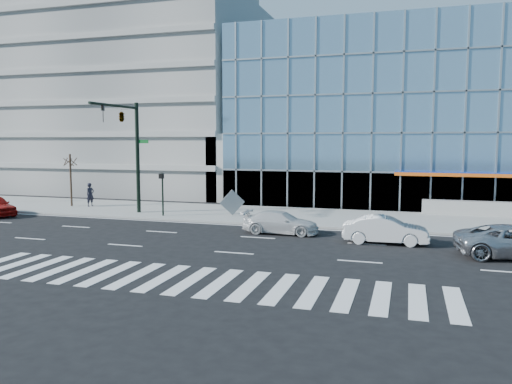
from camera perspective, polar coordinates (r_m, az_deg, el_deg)
ground at (r=28.07m, az=0.21°, el=-5.23°), size 160.00×160.00×0.00m
sidewalk at (r=35.67m, az=3.93°, el=-2.73°), size 120.00×8.00×0.15m
theatre_building at (r=52.75m, az=23.80°, el=7.66°), size 42.00×26.00×15.00m
parking_garage at (r=59.54m, az=-11.23°, el=10.20°), size 24.00×24.00×20.00m
ramp_block at (r=46.57m, az=-0.45°, el=2.92°), size 6.00×8.00×6.00m
tower_far_mid at (r=114.55m, az=-19.64°, el=17.96°), size 13.00×13.00×60.00m
tower_backdrop at (r=105.22m, az=-4.59°, el=16.05°), size 14.00×14.00×48.00m
traffic_signal at (r=36.29m, az=-14.59°, el=6.89°), size 1.14×5.74×8.00m
ped_signal_post at (r=35.52m, az=-10.68°, el=0.50°), size 0.30×0.33×3.00m
street_tree_near at (r=42.70m, az=-20.48°, el=3.33°), size 1.10×1.10×4.23m
white_suv at (r=29.24m, az=2.83°, el=-3.50°), size 4.48×1.82×1.30m
white_sedan at (r=27.26m, az=14.58°, el=-4.21°), size 4.45×1.68×1.45m
pedestrian at (r=42.18m, az=-18.42°, el=-0.29°), size 0.65×0.80×1.89m
tilted_panel at (r=35.21m, az=-2.74°, el=-1.21°), size 1.56×1.07×1.84m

